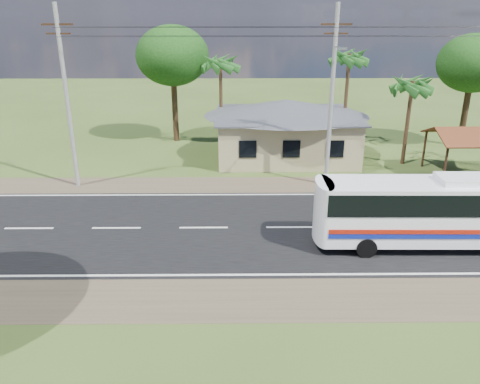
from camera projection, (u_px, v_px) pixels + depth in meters
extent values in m
plane|color=#354C1B|center=(290.00, 228.00, 24.21)|extent=(120.00, 120.00, 0.00)
cube|color=black|center=(290.00, 227.00, 24.20)|extent=(120.00, 10.00, 0.02)
cube|color=brown|center=(279.00, 185.00, 30.28)|extent=(120.00, 3.00, 0.01)
cube|color=brown|center=(309.00, 299.00, 18.13)|extent=(120.00, 3.00, 0.01)
cube|color=silver|center=(282.00, 194.00, 28.59)|extent=(120.00, 0.15, 0.01)
cube|color=silver|center=(303.00, 274.00, 19.81)|extent=(120.00, 0.15, 0.01)
cube|color=silver|center=(290.00, 227.00, 24.20)|extent=(120.00, 0.15, 0.01)
cube|color=tan|center=(285.00, 136.00, 35.79)|extent=(10.00, 8.00, 3.20)
cube|color=#4C4F54|center=(286.00, 115.00, 35.20)|extent=(10.60, 8.60, 0.10)
pyramid|color=#4C4F54|center=(287.00, 99.00, 34.79)|extent=(12.40, 10.00, 1.20)
cube|color=black|center=(248.00, 149.00, 31.97)|extent=(1.20, 0.08, 1.20)
cube|color=black|center=(291.00, 149.00, 32.00)|extent=(1.20, 0.08, 1.20)
cube|color=black|center=(335.00, 149.00, 32.03)|extent=(1.20, 0.08, 1.20)
cylinder|color=#382414|center=(445.00, 164.00, 30.10)|extent=(0.16, 0.16, 2.60)
cylinder|color=#382414|center=(424.00, 149.00, 33.46)|extent=(0.16, 0.16, 2.60)
cube|color=brown|center=(480.00, 137.00, 30.20)|extent=(5.20, 2.28, 0.90)
cube|color=brown|center=(465.00, 129.00, 32.26)|extent=(5.20, 2.28, 0.90)
cube|color=#382414|center=(473.00, 128.00, 31.11)|extent=(5.20, 0.12, 0.12)
cube|color=#9E9E99|center=(471.00, 182.00, 29.39)|extent=(7.00, 0.30, 0.90)
cylinder|color=#9E9E99|center=(67.00, 100.00, 28.20)|extent=(0.26, 0.26, 11.00)
cube|color=#382414|center=(57.00, 24.00, 26.67)|extent=(1.80, 0.12, 0.12)
cube|color=#382414|center=(58.00, 34.00, 26.84)|extent=(1.40, 0.10, 0.10)
cylinder|color=#9E9E99|center=(331.00, 99.00, 28.34)|extent=(0.26, 0.26, 11.00)
cube|color=#382414|center=(337.00, 24.00, 26.81)|extent=(1.80, 0.12, 0.12)
cube|color=#382414|center=(336.00, 33.00, 26.99)|extent=(1.40, 0.10, 0.10)
cylinder|color=gray|center=(339.00, 47.00, 26.31)|extent=(0.08, 2.00, 0.08)
cube|color=gray|center=(342.00, 48.00, 25.37)|extent=(0.50, 0.18, 0.12)
cylinder|color=black|center=(197.00, 28.00, 26.81)|extent=(16.00, 0.02, 0.02)
cylinder|color=black|center=(466.00, 28.00, 26.95)|extent=(15.00, 0.02, 0.02)
cylinder|color=#47301E|center=(407.00, 124.00, 33.50)|extent=(0.28, 0.28, 6.00)
cylinder|color=#47301E|center=(346.00, 102.00, 37.40)|extent=(0.28, 0.28, 7.50)
cylinder|color=#47301E|center=(221.00, 104.00, 37.87)|extent=(0.28, 0.28, 7.00)
cylinder|color=#47301E|center=(175.00, 106.00, 39.89)|extent=(0.50, 0.50, 5.95)
ellipsoid|color=#15370F|center=(172.00, 56.00, 38.40)|extent=(6.00, 6.00, 4.92)
cylinder|color=#47301E|center=(465.00, 112.00, 38.30)|extent=(0.50, 0.50, 5.60)
ellipsoid|color=#15370F|center=(473.00, 63.00, 36.90)|extent=(5.60, 5.60, 4.59)
cube|color=white|center=(444.00, 211.00, 21.65)|extent=(11.24, 2.48, 2.80)
cube|color=black|center=(446.00, 197.00, 21.40)|extent=(11.29, 2.54, 1.03)
cube|color=black|center=(323.00, 203.00, 21.53)|extent=(0.14, 2.15, 1.68)
cube|color=#A5190A|center=(453.00, 232.00, 20.72)|extent=(11.03, 0.18, 0.21)
cube|color=navy|center=(452.00, 237.00, 20.80)|extent=(11.03, 0.18, 0.21)
cube|color=white|center=(470.00, 179.00, 21.09)|extent=(2.82, 1.53, 0.28)
cylinder|color=black|center=(366.00, 248.00, 21.14)|extent=(0.94, 0.34, 0.93)
cylinder|color=black|center=(355.00, 227.00, 23.15)|extent=(0.94, 0.34, 0.93)
imported|color=black|center=(463.00, 187.00, 28.74)|extent=(1.64, 1.10, 0.81)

